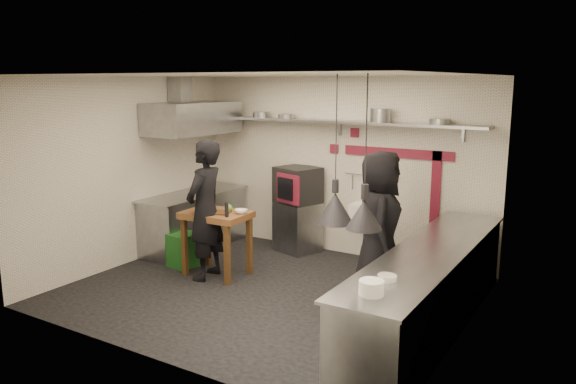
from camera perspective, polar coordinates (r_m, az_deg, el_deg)
The scene contains 47 objects.
floor at distance 7.51m, azimuth -2.11°, elevation -10.12°, with size 5.00×5.00×0.00m, color black.
ceiling at distance 6.99m, azimuth -2.28°, elevation 11.78°, with size 5.00×5.00×0.00m, color beige.
wall_back at distance 8.92m, azimuth 5.31°, elevation 2.59°, with size 5.00×0.04×2.80m, color beige.
wall_front at distance 5.54m, azimuth -14.34°, elevation -3.04°, with size 5.00×0.04×2.80m, color beige.
wall_left at distance 8.74m, azimuth -15.99°, elevation 2.02°, with size 0.04×4.20×2.80m, color beige.
wall_right at distance 6.13m, azimuth 17.69°, elevation -1.87°, with size 0.04×4.20×2.80m, color beige.
red_band_horiz at distance 8.49m, azimuth 11.05°, elevation 3.90°, with size 1.70×0.02×0.14m, color maroon.
red_band_vert at distance 8.38m, azimuth 14.77°, elevation 0.31°, with size 0.14×0.02×1.10m, color maroon.
red_tile_a at distance 8.73m, azimuth 6.79°, elevation 6.01°, with size 0.14×0.02×0.14m, color maroon.
red_tile_b at distance 8.91m, azimuth 4.70°, elevation 4.40°, with size 0.14×0.02×0.14m, color maroon.
back_shelf at distance 8.68m, azimuth 4.86°, elevation 7.14°, with size 4.60×0.34×0.04m, color gray.
shelf_bracket_left at distance 9.80m, azimuth -4.79°, elevation 7.02°, with size 0.04×0.06×0.24m, color gray.
shelf_bracket_mid at distance 8.82m, azimuth 5.29°, elevation 6.55°, with size 0.04×0.06×0.24m, color gray.
shelf_bracket_right at distance 8.16m, azimuth 17.40°, elevation 5.71°, with size 0.04×0.06×0.24m, color gray.
pan_far_left at distance 9.37m, azimuth -2.71°, elevation 7.86°, with size 0.28×0.28×0.09m, color gray.
pan_mid_left at distance 9.11m, azimuth -0.18°, elevation 7.72°, with size 0.26×0.26×0.07m, color gray.
stock_pot at distance 8.37m, azimuth 9.36°, elevation 7.71°, with size 0.30×0.30×0.20m, color gray.
pan_right at distance 8.08m, azimuth 15.16°, elevation 6.93°, with size 0.28×0.28×0.08m, color gray.
oven_stand at distance 9.15m, azimuth 0.99°, elevation -3.55°, with size 0.63×0.57×0.80m, color gray.
combi_oven at distance 9.01m, azimuth 1.01°, elevation 0.72°, with size 0.62×0.58×0.58m, color black.
oven_door at distance 8.68m, azimuth 0.00°, elevation 0.33°, with size 0.51×0.03×0.46m, color maroon.
oven_glass at distance 8.69m, azimuth -0.31°, elevation 0.33°, with size 0.35×0.02×0.34m, color black.
hand_sink at distance 8.65m, azimuth 7.97°, elevation -1.93°, with size 0.46×0.34×0.22m, color white.
sink_tap at distance 8.61m, azimuth 8.01°, elevation -0.76°, with size 0.03×0.03×0.14m, color gray.
sink_drain at distance 8.72m, azimuth 7.79°, elevation -4.80°, with size 0.06×0.06×0.66m, color gray.
utensil_rail at distance 8.67m, azimuth 8.44°, elevation 1.73°, with size 0.02×0.02×0.90m, color gray.
counter_right at distance 6.48m, azimuth 14.14°, elevation -9.73°, with size 0.70×3.80×0.90m, color gray.
counter_right_top at distance 6.33m, azimuth 14.34°, elevation -5.80°, with size 0.76×3.90×0.03m, color gray.
plate_stack at distance 4.91m, azimuth 8.47°, elevation -9.60°, with size 0.22×0.22×0.13m, color white.
small_bowl_right at distance 5.29m, azimuth 10.04°, elevation -8.56°, with size 0.18×0.18×0.05m, color white.
counter_left at distance 9.42m, azimuth -9.54°, elevation -2.95°, with size 0.70×1.90×0.90m, color gray.
counter_left_top at distance 9.32m, azimuth -9.63°, elevation -0.18°, with size 0.76×2.00×0.03m, color gray.
extractor_hood at distance 9.12m, azimuth -9.64°, elevation 7.41°, with size 0.78×1.60×0.50m, color gray.
hood_duct at distance 9.27m, azimuth -10.91°, elevation 9.90°, with size 0.28×0.28×0.50m, color gray.
green_bin at distance 8.57m, azimuth -10.56°, elevation -5.81°, with size 0.38×0.38×0.50m, color #19571C.
prep_table at distance 8.09m, azimuth -7.22°, elevation -5.18°, with size 0.92×0.64×0.92m, color brown, non-canonical shape.
cutting_board at distance 7.88m, azimuth -7.19°, elevation -2.06°, with size 0.35×0.25×0.03m, color #4A2F16.
pepper_mill at distance 7.63m, azimuth -6.25°, elevation -1.81°, with size 0.05×0.05×0.20m, color black.
lemon_a at distance 7.91m, azimuth -8.68°, elevation -1.85°, with size 0.07×0.07×0.07m, color yellow.
lemon_b at distance 7.83m, azimuth -8.36°, elevation -1.99°, with size 0.08×0.08×0.08m, color yellow.
veg_ball at distance 7.96m, azimuth -6.03°, elevation -1.62°, with size 0.10×0.10×0.10m, color #45822C.
steel_tray at distance 8.21m, azimuth -7.97°, elevation -1.52°, with size 0.19×0.13×0.03m, color gray.
bowl at distance 7.83m, azimuth -4.78°, elevation -1.98°, with size 0.18×0.18×0.06m, color white.
heat_lamp_near at distance 5.80m, azimuth 4.90°, elevation 4.23°, with size 0.39×0.39×1.54m, color black, non-canonical shape.
heat_lamp_far at distance 5.12m, azimuth 7.90°, elevation 3.94°, with size 0.34×0.34×1.42m, color black, non-canonical shape.
chef_left at distance 7.84m, azimuth -8.41°, elevation -1.82°, with size 0.71×0.47×1.96m, color black.
chef_right at distance 7.24m, azimuth 9.26°, elevation -3.25°, with size 0.92×0.60×1.88m, color black.
Camera 1 is at (3.88, -5.82, 2.73)m, focal length 35.00 mm.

